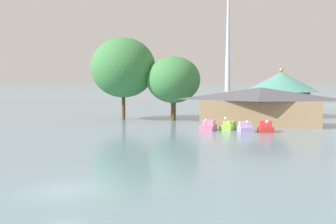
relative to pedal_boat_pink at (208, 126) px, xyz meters
name	(u,v)px	position (x,y,z in m)	size (l,w,h in m)	color
ground_plane	(65,190)	(-2.38, -31.25, -0.49)	(2000.00, 2000.00, 0.00)	slate
pedal_boat_pink	(208,126)	(0.00, 0.00, 0.00)	(1.78, 2.96, 1.54)	pink
pedal_boat_lime	(229,126)	(2.41, 1.29, -0.04)	(2.24, 2.65, 1.68)	#8CCC3F
pedal_boat_lavender	(245,128)	(4.63, -0.28, -0.01)	(2.32, 2.77, 1.46)	#B299D8
pedal_boat_red	(266,128)	(7.00, 0.22, 0.05)	(2.16, 2.59, 1.52)	red
boathouse	(260,105)	(5.84, 7.89, 2.28)	(17.33, 6.54, 5.28)	#9E7F5B
green_roof_pavilion	(281,91)	(8.23, 23.93, 3.87)	(12.66, 12.66, 8.40)	#993328
shoreline_tree_tall_left	(123,68)	(-15.79, 10.95, 7.79)	(10.24, 10.24, 13.04)	brown
shoreline_tree_mid	(173,80)	(-7.65, 11.42, 5.85)	(8.33, 8.33, 9.97)	brown
distant_broadcast_tower	(228,10)	(-30.22, 229.38, 51.73)	(5.08, 5.08, 129.74)	silver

